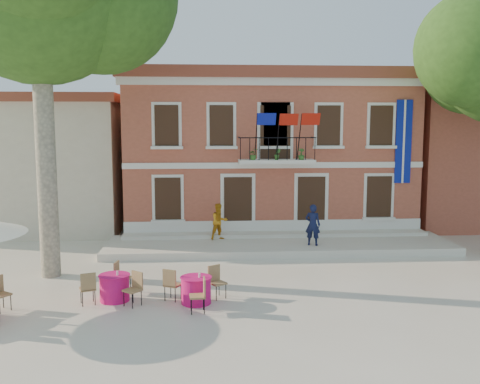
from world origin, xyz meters
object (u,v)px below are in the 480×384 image
at_px(cafe_table_1, 196,289).
at_px(cafe_table_3, 115,286).
at_px(pedestrian_orange, 219,222).
at_px(pedestrian_navy, 313,225).

height_order(cafe_table_1, cafe_table_3, same).
xyz_separation_m(cafe_table_1, cafe_table_3, (-2.34, 0.38, 0.00)).
bearing_deg(pedestrian_orange, cafe_table_3, -139.52).
relative_size(pedestrian_navy, cafe_table_3, 0.89).
bearing_deg(pedestrian_orange, cafe_table_1, -120.86).
height_order(pedestrian_navy, cafe_table_3, pedestrian_navy).
distance_m(pedestrian_navy, cafe_table_3, 8.73).
bearing_deg(cafe_table_3, cafe_table_1, -9.23).
height_order(pedestrian_orange, cafe_table_3, pedestrian_orange).
distance_m(cafe_table_1, cafe_table_3, 2.37).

